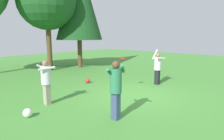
{
  "coord_description": "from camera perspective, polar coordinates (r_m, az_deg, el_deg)",
  "views": [
    {
      "loc": [
        -6.43,
        -4.58,
        2.43
      ],
      "look_at": [
        -0.61,
        0.66,
        1.05
      ],
      "focal_mm": 31.56,
      "sensor_mm": 36.0,
      "label": 1
    }
  ],
  "objects": [
    {
      "name": "tree_center",
      "position": [
        14.57,
        -18.39,
        18.54
      ],
      "size": [
        3.92,
        3.92,
        6.7
      ],
      "color": "brown",
      "rests_on": "ground_plane"
    },
    {
      "name": "person_thrower",
      "position": [
        10.0,
        13.07,
        1.13
      ],
      "size": [
        0.56,
        0.57,
        1.74
      ],
      "rotation": [
        0.0,
        0.0,
        2.91
      ],
      "color": "black",
      "rests_on": "ground_plane"
    },
    {
      "name": "ball_red",
      "position": [
        10.25,
        -7.05,
        -3.08
      ],
      "size": [
        0.25,
        0.25,
        0.25
      ],
      "primitive_type": "sphere",
      "color": "red",
      "rests_on": "ground_plane"
    },
    {
      "name": "person_catcher",
      "position": [
        7.27,
        -18.56,
        -2.4
      ],
      "size": [
        0.65,
        0.62,
        1.59
      ],
      "rotation": [
        0.0,
        0.0,
        -0.3
      ],
      "color": "gray",
      "rests_on": "ground_plane"
    },
    {
      "name": "ground_plane",
      "position": [
        8.26,
        6.31,
        -7.18
      ],
      "size": [
        40.0,
        40.0,
        0.0
      ],
      "primitive_type": "plane",
      "color": "#478C38"
    },
    {
      "name": "ball_white",
      "position": [
        6.55,
        -23.28,
        -11.34
      ],
      "size": [
        0.28,
        0.28,
        0.28
      ],
      "primitive_type": "sphere",
      "color": "white",
      "rests_on": "ground_plane"
    },
    {
      "name": "frisbee",
      "position": [
        8.48,
        3.28,
        3.37
      ],
      "size": [
        0.37,
        0.37,
        0.07
      ],
      "color": "red"
    },
    {
      "name": "person_bystander",
      "position": [
        5.62,
        1.09,
        -4.39
      ],
      "size": [
        0.75,
        0.73,
        1.73
      ],
      "rotation": [
        0.0,
        0.0,
        0.61
      ],
      "color": "#38476B",
      "rests_on": "ground_plane"
    }
  ]
}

